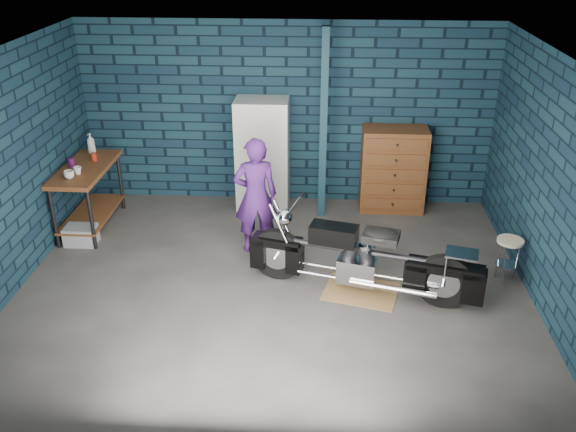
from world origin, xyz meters
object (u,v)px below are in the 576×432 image
object	(u,v)px
person	(256,196)
shop_stool	(507,260)
motorcycle	(363,254)
locker	(262,154)
storage_bin	(81,235)
tool_chest	(393,170)
workbench	(89,197)

from	to	relation	value
person	shop_stool	size ratio (longest dim) A/B	2.76
motorcycle	locker	world-z (taller)	locker
storage_bin	tool_chest	bearing A→B (deg)	17.83
workbench	storage_bin	distance (m)	0.60
motorcycle	storage_bin	bearing A→B (deg)	-179.92
workbench	tool_chest	size ratio (longest dim) A/B	1.12
workbench	person	world-z (taller)	person
workbench	locker	world-z (taller)	locker
person	tool_chest	xyz separation A→B (m)	(1.88, 1.37, -0.15)
tool_chest	person	bearing A→B (deg)	-143.75
storage_bin	tool_chest	world-z (taller)	tool_chest
shop_stool	motorcycle	bearing A→B (deg)	-168.49
workbench	shop_stool	world-z (taller)	workbench
storage_bin	person	bearing A→B (deg)	-0.23
storage_bin	locker	world-z (taller)	locker
person	shop_stool	bearing A→B (deg)	156.07
tool_chest	shop_stool	world-z (taller)	tool_chest
storage_bin	tool_chest	xyz separation A→B (m)	(4.25, 1.37, 0.50)
workbench	storage_bin	xyz separation A→B (m)	(0.02, -0.50, -0.33)
motorcycle	storage_bin	size ratio (longest dim) A/B	5.69
person	locker	size ratio (longest dim) A/B	0.94
motorcycle	tool_chest	xyz separation A→B (m)	(0.54, 2.32, 0.11)
motorcycle	storage_bin	xyz separation A→B (m)	(-3.70, 0.95, -0.38)
workbench	shop_stool	distance (m)	5.57
workbench	locker	xyz separation A→B (m)	(2.34, 0.87, 0.37)
workbench	storage_bin	bearing A→B (deg)	-87.71
storage_bin	locker	bearing A→B (deg)	30.43
workbench	shop_stool	bearing A→B (deg)	-11.40
person	storage_bin	xyz separation A→B (m)	(-2.37, 0.01, -0.65)
person	storage_bin	world-z (taller)	person
person	workbench	bearing A→B (deg)	-25.04
motorcycle	locker	bearing A→B (deg)	135.24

